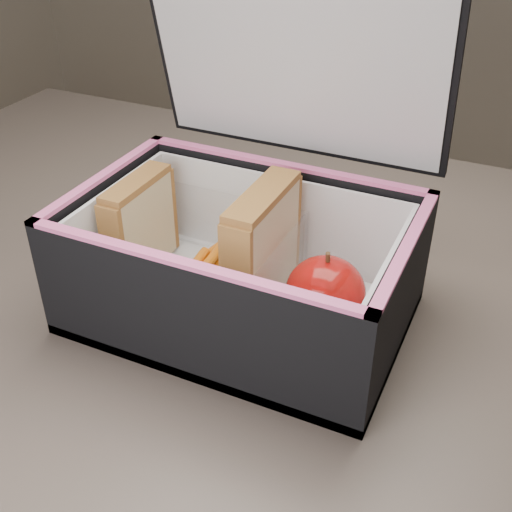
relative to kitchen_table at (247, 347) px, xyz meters
The scene contains 8 objects.
kitchen_table is the anchor object (origin of this frame).
lunch_bag 0.16m from the kitchen_table, 66.94° to the right, with size 0.31×0.25×0.31m.
plastic_tub 0.15m from the kitchen_table, 126.71° to the right, with size 0.18×0.13×0.07m, color white, non-canonical shape.
sandwich_left 0.19m from the kitchen_table, 157.21° to the right, with size 0.03×0.09×0.10m.
sandwich_right 0.17m from the kitchen_table, 48.36° to the right, with size 0.03×0.11×0.12m.
carrot_sticks 0.13m from the kitchen_table, 130.24° to the right, with size 0.04×0.13×0.03m.
paper_napkin 0.16m from the kitchen_table, 25.31° to the right, with size 0.07×0.08×0.01m, color white.
red_apple 0.19m from the kitchen_table, 27.51° to the right, with size 0.07×0.07×0.08m.
Camera 1 is at (0.24, -0.49, 1.14)m, focal length 45.00 mm.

